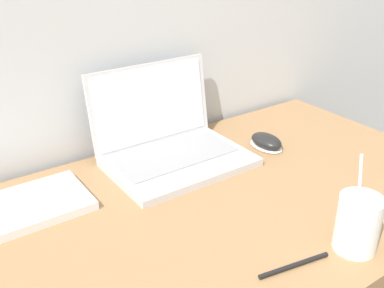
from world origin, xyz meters
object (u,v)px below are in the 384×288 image
(drink_cup, at_px, (358,223))
(laptop, at_px, (170,142))
(computer_mouse, at_px, (266,142))
(pen, at_px, (294,265))

(drink_cup, bearing_deg, laptop, 100.25)
(laptop, height_order, drink_cup, laptop)
(laptop, xyz_separation_m, drink_cup, (0.09, -0.52, 0.01))
(drink_cup, relative_size, computer_mouse, 1.87)
(drink_cup, distance_m, pen, 0.15)
(computer_mouse, distance_m, pen, 0.50)
(laptop, bearing_deg, computer_mouse, -19.99)
(laptop, height_order, pen, laptop)
(pen, bearing_deg, drink_cup, -11.03)
(pen, bearing_deg, laptop, 85.10)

